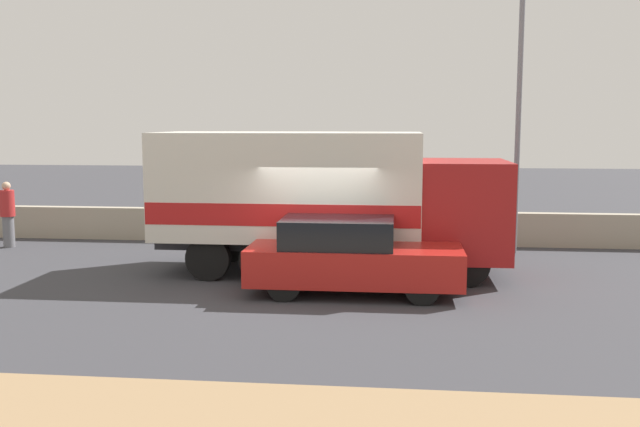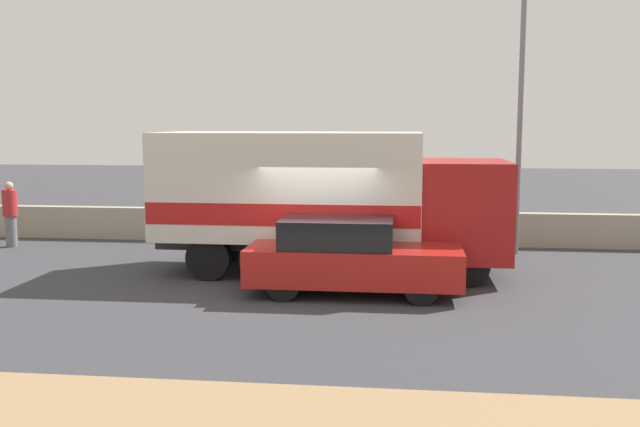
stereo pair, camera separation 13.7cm
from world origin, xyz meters
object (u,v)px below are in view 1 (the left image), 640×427
object	(u,v)px
street_lamp	(520,75)
box_truck	(320,196)
car_hatchback	(351,256)
pedestrian	(8,213)

from	to	relation	value
street_lamp	box_truck	xyz separation A→B (m)	(-4.82, -2.97, -2.86)
box_truck	car_hatchback	distance (m)	2.31
street_lamp	car_hatchback	bearing A→B (deg)	-129.39
box_truck	pedestrian	xyz separation A→B (m)	(-8.90, 2.37, -0.83)
box_truck	car_hatchback	world-z (taller)	box_truck
street_lamp	pedestrian	xyz separation A→B (m)	(-13.72, -0.60, -3.70)
street_lamp	pedestrian	distance (m)	14.23
box_truck	car_hatchback	bearing A→B (deg)	-66.87
pedestrian	street_lamp	bearing A→B (deg)	2.48
car_hatchback	street_lamp	bearing A→B (deg)	50.61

